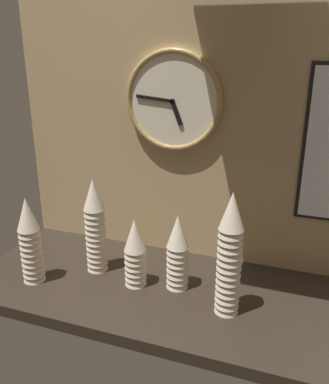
% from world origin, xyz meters
% --- Properties ---
extents(ground_plane, '(1.60, 0.56, 0.04)m').
position_xyz_m(ground_plane, '(0.00, 0.00, -0.02)').
color(ground_plane, black).
extents(wall_tiled_back, '(1.60, 0.03, 1.05)m').
position_xyz_m(wall_tiled_back, '(0.00, 0.27, 0.53)').
color(wall_tiled_back, tan).
rests_on(wall_tiled_back, ground_plane).
extents(cup_stack_center_left, '(0.07, 0.07, 0.24)m').
position_xyz_m(cup_stack_center_left, '(-0.23, -0.02, 0.12)').
color(cup_stack_center_left, beige).
rests_on(cup_stack_center_left, ground_plane).
extents(cup_stack_center_right, '(0.07, 0.07, 0.39)m').
position_xyz_m(cup_stack_center_right, '(0.09, -0.07, 0.19)').
color(cup_stack_center_right, beige).
rests_on(cup_stack_center_right, ground_plane).
extents(cup_stack_left, '(0.07, 0.07, 0.34)m').
position_xyz_m(cup_stack_left, '(-0.40, 0.02, 0.17)').
color(cup_stack_left, beige).
rests_on(cup_stack_left, ground_plane).
extents(cup_stack_center, '(0.07, 0.07, 0.26)m').
position_xyz_m(cup_stack_center, '(-0.10, 0.01, 0.13)').
color(cup_stack_center, beige).
rests_on(cup_stack_center, ground_plane).
extents(cup_stack_far_left, '(0.07, 0.07, 0.30)m').
position_xyz_m(cup_stack_far_left, '(-0.57, -0.12, 0.15)').
color(cup_stack_far_left, beige).
rests_on(cup_stack_far_left, ground_plane).
extents(wall_clock, '(0.35, 0.03, 0.35)m').
position_xyz_m(wall_clock, '(-0.19, 0.23, 0.58)').
color(wall_clock, beige).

